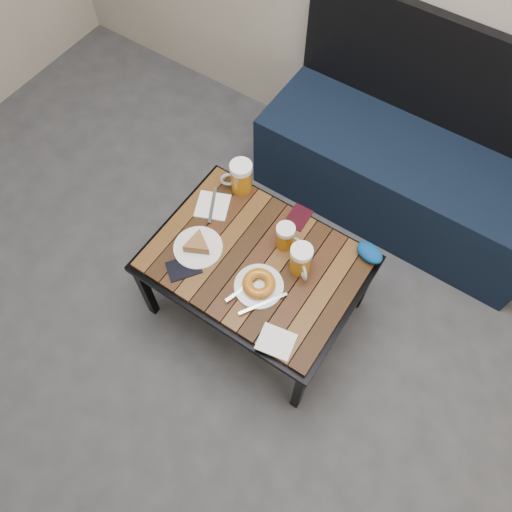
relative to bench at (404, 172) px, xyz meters
The scene contains 14 objects.
ground 1.81m from the bench, 99.65° to the right, with size 4.00×4.00×0.00m, color #2D2D30.
room_shell 1.97m from the bench, 103.36° to the right, with size 4.00×4.00×4.00m.
bench is the anchor object (origin of this frame).
cafe_table 0.94m from the bench, 107.01° to the right, with size 0.84×0.62×0.47m.
beer_mug_left 0.87m from the bench, 129.18° to the right, with size 0.14×0.12×0.15m.
beer_mug_centre 0.84m from the bench, 105.59° to the right, with size 0.11×0.08×0.12m.
beer_mug_right 0.88m from the bench, 97.59° to the right, with size 0.12×0.12×0.14m.
plate_pie 1.12m from the bench, 116.66° to the right, with size 0.20×0.20×0.05m.
plate_bagel 1.03m from the bench, 101.29° to the right, with size 0.21×0.24×0.05m.
napkin_left 0.98m from the bench, 125.77° to the right, with size 0.17×0.17×0.01m.
napkin_right 1.15m from the bench, 91.24° to the right, with size 0.15×0.13×0.01m.
passport_navy 1.20m from the bench, 114.22° to the right, with size 0.09×0.13×0.01m, color black.
passport_burgundy 0.70m from the bench, 110.50° to the right, with size 0.08×0.12×0.01m, color black.
knit_pouch 0.68m from the bench, 82.10° to the right, with size 0.12×0.08×0.05m, color #050F7F.
Camera 1 is at (0.55, 0.10, 2.19)m, focal length 35.00 mm.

